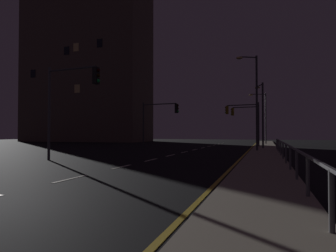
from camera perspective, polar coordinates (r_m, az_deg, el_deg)
name	(u,v)px	position (r m, az deg, el deg)	size (l,w,h in m)	color
ground_plane	(173,155)	(22.95, 0.87, -5.40)	(112.00, 112.00, 0.00)	black
sidewalk_right	(264,156)	(21.96, 17.50, -5.34)	(2.39, 77.00, 0.14)	#9E937F
lane_markings_center	(185,152)	(26.31, 3.09, -4.86)	(0.14, 50.00, 0.01)	silver
lane_edge_line	(247,152)	(27.00, 14.47, -4.73)	(0.14, 53.00, 0.01)	gold
traffic_light_mid_right	(243,115)	(36.29, 13.78, 1.92)	(3.88, 0.76, 4.97)	#38383D
traffic_light_near_left	(70,93)	(19.00, -17.83, 5.78)	(3.75, 0.59, 5.65)	#4C4C51
traffic_light_near_right	(246,117)	(39.05, 14.29, 1.63)	(3.48, 0.70, 4.94)	#38383D
traffic_light_far_center	(159,115)	(32.57, -1.70, 2.01)	(4.20, 0.65, 4.96)	#2D3033
street_lamp_median	(263,113)	(45.02, 17.21, 2.34)	(2.32, 1.05, 7.08)	#4C4C51
street_lamp_corner	(254,94)	(27.68, 15.66, 5.72)	(1.77, 0.96, 8.22)	#38383D
street_lamp_far_end	(262,108)	(32.17, 17.01, 3.17)	(0.92, 1.88, 6.51)	#38383D
barrier_fence	(286,148)	(16.30, 21.08, -3.92)	(0.09, 27.80, 0.98)	#59595E
building_distant	(87,61)	(63.84, -14.79, 11.67)	(24.10, 10.15, 31.84)	brown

